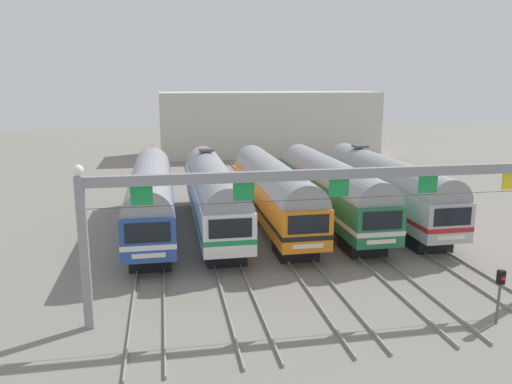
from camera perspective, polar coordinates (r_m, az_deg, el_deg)
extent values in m
plane|color=gray|center=(36.38, 1.86, -3.87)|extent=(160.00, 160.00, 0.00)
cube|color=gray|center=(52.14, -12.06, 0.94)|extent=(0.07, 70.00, 0.15)
cube|color=gray|center=(52.11, -10.48, 1.00)|extent=(0.07, 70.00, 0.15)
cube|color=gray|center=(52.17, -7.43, 1.12)|extent=(0.07, 70.00, 0.15)
cube|color=gray|center=(52.26, -5.86, 1.17)|extent=(0.07, 70.00, 0.15)
cube|color=gray|center=(52.55, -2.84, 1.29)|extent=(0.07, 70.00, 0.15)
cube|color=gray|center=(52.75, -1.29, 1.34)|extent=(0.07, 70.00, 0.15)
cube|color=gray|center=(53.25, 1.66, 1.45)|extent=(0.07, 70.00, 0.15)
cube|color=gray|center=(53.57, 3.16, 1.50)|extent=(0.07, 70.00, 0.15)
cube|color=gray|center=(54.28, 6.02, 1.59)|extent=(0.07, 70.00, 0.15)
cube|color=gray|center=(54.70, 7.46, 1.64)|extent=(0.07, 70.00, 0.15)
cube|color=#284C9E|center=(35.05, -11.71, -1.00)|extent=(2.85, 18.00, 2.35)
cube|color=white|center=(35.13, -11.68, -1.56)|extent=(2.88, 18.02, 0.28)
cylinder|color=gray|center=(34.80, -11.79, 0.88)|extent=(2.74, 17.64, 2.74)
cube|color=black|center=(26.21, -12.10, -4.51)|extent=(2.28, 0.06, 1.03)
cube|color=silver|center=(26.59, -11.98, -7.03)|extent=(1.71, 0.05, 0.24)
cube|color=black|center=(29.47, -11.78, -7.03)|extent=(2.28, 2.60, 1.05)
cube|color=black|center=(41.57, -11.45, -1.30)|extent=(2.28, 2.60, 1.05)
cube|color=white|center=(35.19, -4.83, -0.73)|extent=(2.85, 18.00, 2.35)
cube|color=#198C4C|center=(35.27, -4.82, -1.29)|extent=(2.88, 18.02, 0.28)
cylinder|color=gray|center=(34.94, -4.87, 1.15)|extent=(2.74, 17.64, 2.74)
cube|color=black|center=(26.40, -2.90, -4.12)|extent=(2.28, 0.06, 1.03)
cube|color=silver|center=(26.77, -2.87, -6.63)|extent=(1.71, 0.05, 0.24)
cube|color=black|center=(29.63, -3.55, -6.67)|extent=(2.28, 2.60, 1.05)
cube|color=black|center=(41.69, -5.65, -1.07)|extent=(2.28, 2.60, 1.05)
cube|color=#4C4C51|center=(39.64, -5.63, 4.74)|extent=(1.10, 1.10, 0.20)
cube|color=orange|center=(35.83, 1.89, -0.46)|extent=(2.85, 18.00, 2.35)
cube|color=black|center=(35.91, 1.89, -1.00)|extent=(2.88, 18.02, 0.28)
cylinder|color=gray|center=(35.58, 1.90, 1.39)|extent=(2.74, 17.64, 2.74)
cube|color=black|center=(27.24, 5.94, -3.65)|extent=(2.28, 0.06, 1.03)
cube|color=silver|center=(27.60, 5.88, -6.08)|extent=(1.71, 0.05, 0.24)
cube|color=black|center=(30.39, 4.41, -6.19)|extent=(2.28, 2.60, 1.05)
cube|color=black|center=(42.23, 0.06, -0.83)|extent=(2.28, 2.60, 1.05)
cube|color=#236B42|center=(36.94, 8.29, -0.19)|extent=(2.85, 18.00, 2.35)
cube|color=silver|center=(37.01, 8.28, -0.72)|extent=(2.88, 18.02, 0.28)
cylinder|color=gray|center=(36.70, 8.35, 1.60)|extent=(2.74, 17.64, 2.74)
cube|color=black|center=(28.69, 14.06, -3.13)|extent=(2.28, 0.06, 1.03)
cube|color=silver|center=(29.03, 13.94, -5.46)|extent=(1.71, 0.05, 0.24)
cube|color=black|center=(31.69, 11.83, -5.64)|extent=(2.28, 2.60, 1.05)
cube|color=black|center=(43.17, 5.57, -0.60)|extent=(2.28, 2.60, 1.05)
cube|color=#B2B5BA|center=(38.48, 14.25, 0.06)|extent=(2.85, 18.00, 2.35)
cube|color=#B21E1E|center=(38.55, 14.22, -0.45)|extent=(2.88, 18.02, 0.28)
cylinder|color=gray|center=(38.25, 14.34, 1.78)|extent=(2.74, 17.64, 2.74)
cube|color=black|center=(30.65, 21.27, -2.63)|extent=(2.28, 0.06, 1.03)
cube|color=silver|center=(30.97, 21.09, -4.81)|extent=(1.71, 0.05, 0.24)
cube|color=black|center=(33.47, 18.56, -5.05)|extent=(2.28, 2.60, 1.05)
cube|color=black|center=(44.50, 10.79, -0.37)|extent=(2.28, 2.60, 1.05)
cube|color=#4C4C51|center=(42.59, 11.64, 5.07)|extent=(1.10, 1.10, 0.20)
cube|color=gray|center=(22.01, -18.75, -6.67)|extent=(0.36, 0.36, 6.50)
cube|color=gray|center=(22.28, 9.37, 2.04)|extent=(21.66, 0.32, 0.44)
cube|color=#198C3F|center=(21.14, -12.75, -0.38)|extent=(0.90, 0.08, 0.80)
cube|color=#198C3F|center=(21.37, -1.40, 0.06)|extent=(0.90, 0.08, 0.80)
cube|color=#198C3F|center=(22.40, 9.31, 0.48)|extent=(0.90, 0.08, 0.80)
cube|color=#198C3F|center=(24.14, 18.78, 0.83)|extent=(0.90, 0.08, 0.80)
cube|color=yellow|center=(26.44, 26.79, 1.12)|extent=(0.90, 0.08, 0.80)
sphere|color=white|center=(21.17, -19.40, 2.33)|extent=(0.44, 0.44, 0.44)
cylinder|color=#3F382D|center=(22.50, 9.27, -0.72)|extent=(21.66, 0.03, 0.03)
cylinder|color=#59595E|center=(24.29, 25.67, -10.56)|extent=(0.12, 0.12, 2.45)
cube|color=black|center=(23.98, 25.87, -8.62)|extent=(0.28, 0.24, 0.60)
sphere|color=red|center=(23.87, 26.06, -8.73)|extent=(0.18, 0.18, 0.18)
cube|color=beige|center=(72.12, 1.35, 7.75)|extent=(29.97, 10.00, 8.68)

